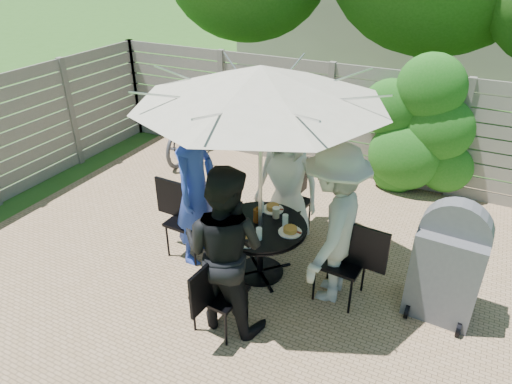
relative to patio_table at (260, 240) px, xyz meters
The scene contains 22 objects.
patio_table is the anchor object (origin of this frame).
umbrella 1.81m from the patio_table, 58.88° to the right, with size 2.61×2.61×2.47m.
chair_back 0.99m from the patio_table, 91.49° to the left, with size 0.50×0.71×0.95m.
person_back 0.90m from the patio_table, 91.61° to the left, with size 0.82×0.53×1.68m, color silver.
chair_left 0.98m from the patio_table, behind, with size 0.72×0.49×0.98m.
person_left 0.95m from the patio_table, behind, with size 0.68×0.45×1.86m, color #2B44BA.
chair_front 0.99m from the patio_table, 88.49° to the right, with size 0.48×0.68×0.92m.
person_front 0.93m from the patio_table, 88.39° to the right, with size 0.87×0.67×1.78m, color black.
chair_right 0.98m from the patio_table, ahead, with size 0.73×0.51×0.99m.
person_right 0.93m from the patio_table, ahead, with size 1.17×0.67×1.81m, color #A2A19D.
plate_back 0.43m from the patio_table, 91.61° to the left, with size 0.26×0.26×0.06m.
plate_left 0.43m from the patio_table, behind, with size 0.26×0.26×0.06m.
plate_front 0.43m from the patio_table, 88.39° to the right, with size 0.26×0.26×0.06m.
plate_right 0.43m from the patio_table, ahead, with size 0.26×0.26×0.06m.
glass_back 0.39m from the patio_table, 113.61° to the left, with size 0.07×0.07×0.14m, color silver.
glass_left 0.39m from the patio_table, 156.39° to the right, with size 0.07×0.07×0.14m, color silver.
glass_front 0.39m from the patio_table, 66.39° to the right, with size 0.07×0.07×0.14m, color silver.
glass_right 0.39m from the patio_table, 23.61° to the left, with size 0.07×0.07×0.14m, color silver.
syrup_jug 0.30m from the patio_table, 141.80° to the left, with size 0.09×0.09×0.16m, color #59280C.
coffee_cup 0.36m from the patio_table, 67.17° to the left, with size 0.08×0.08×0.12m, color #C6B293.
bicycle 3.69m from the patio_table, 134.95° to the left, with size 0.68×1.94×1.02m, color #333338.
bbq_grill 1.99m from the patio_table, ahead, with size 0.69×0.54×1.35m.
Camera 1 is at (2.11, -3.88, 3.49)m, focal length 32.00 mm.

